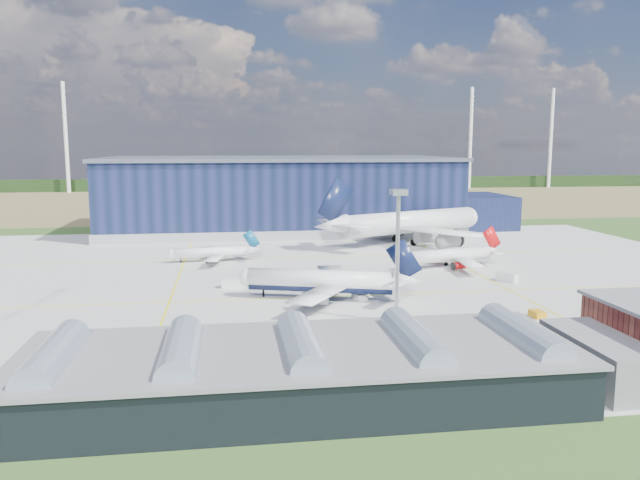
# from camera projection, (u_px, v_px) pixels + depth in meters

# --- Properties ---
(ground) EXTENTS (600.00, 600.00, 0.00)m
(ground) POSITION_uv_depth(u_px,v_px,m) (315.00, 286.00, 135.21)
(ground) COLOR #2C481B
(ground) RESTS_ON ground
(apron) EXTENTS (220.00, 160.00, 0.08)m
(apron) POSITION_uv_depth(u_px,v_px,m) (309.00, 276.00, 144.99)
(apron) COLOR #A9A9A4
(apron) RESTS_ON ground
(farmland) EXTENTS (600.00, 220.00, 0.01)m
(farmland) POSITION_uv_depth(u_px,v_px,m) (261.00, 200.00, 350.40)
(farmland) COLOR olive
(farmland) RESTS_ON ground
(treeline) EXTENTS (600.00, 8.00, 8.00)m
(treeline) POSITION_uv_depth(u_px,v_px,m) (255.00, 184.00, 428.05)
(treeline) COLOR black
(treeline) RESTS_ON ground
(hangar) EXTENTS (145.00, 62.00, 26.10)m
(hangar) POSITION_uv_depth(u_px,v_px,m) (287.00, 197.00, 226.59)
(hangar) COLOR #0F1932
(hangar) RESTS_ON ground
(glass_concourse) EXTENTS (78.00, 23.00, 8.60)m
(glass_concourse) POSITION_uv_depth(u_px,v_px,m) (330.00, 368.00, 75.04)
(glass_concourse) COLOR black
(glass_concourse) RESTS_ON ground
(light_mast_center) EXTENTS (2.60, 2.60, 23.00)m
(light_mast_center) POSITION_uv_depth(u_px,v_px,m) (398.00, 234.00, 104.97)
(light_mast_center) COLOR silver
(light_mast_center) RESTS_ON ground
(airliner_navy) EXTENTS (46.34, 45.82, 12.09)m
(airliner_navy) POSITION_uv_depth(u_px,v_px,m) (320.00, 270.00, 122.48)
(airliner_navy) COLOR white
(airliner_navy) RESTS_ON ground
(airliner_red) EXTENTS (34.66, 34.17, 9.58)m
(airliner_red) POSITION_uv_depth(u_px,v_px,m) (448.00, 249.00, 154.86)
(airliner_red) COLOR white
(airliner_red) RESTS_ON ground
(airliner_widebody) EXTENTS (81.98, 81.26, 20.47)m
(airliner_widebody) POSITION_uv_depth(u_px,v_px,m) (410.00, 211.00, 192.82)
(airliner_widebody) COLOR white
(airliner_widebody) RESTS_ON ground
(airliner_regional) EXTENTS (26.06, 25.57, 7.97)m
(airliner_regional) POSITION_uv_depth(u_px,v_px,m) (210.00, 247.00, 162.51)
(airliner_regional) COLOR white
(airliner_regional) RESTS_ON ground
(gse_tug_a) EXTENTS (2.15, 3.46, 1.42)m
(gse_tug_a) POSITION_uv_depth(u_px,v_px,m) (285.00, 273.00, 145.01)
(gse_tug_a) COLOR orange
(gse_tug_a) RESTS_ON ground
(gse_tug_b) EXTENTS (2.17, 3.05, 1.26)m
(gse_tug_b) POSITION_uv_depth(u_px,v_px,m) (537.00, 314.00, 110.32)
(gse_tug_b) COLOR orange
(gse_tug_b) RESTS_ON ground
(gse_van_a) EXTENTS (5.08, 2.69, 2.12)m
(gse_van_a) POSITION_uv_depth(u_px,v_px,m) (233.00, 283.00, 133.25)
(gse_van_a) COLOR silver
(gse_van_a) RESTS_ON ground
(gse_cart_a) EXTENTS (2.86, 3.47, 1.29)m
(gse_cart_a) POSITION_uv_depth(u_px,v_px,m) (359.00, 297.00, 122.90)
(gse_cart_a) COLOR silver
(gse_cart_a) RESTS_ON ground
(gse_van_b) EXTENTS (4.33, 5.03, 2.12)m
(gse_van_b) POSITION_uv_depth(u_px,v_px,m) (507.00, 277.00, 139.19)
(gse_van_b) COLOR silver
(gse_van_b) RESTS_ON ground
(gse_tug_c) EXTENTS (2.73, 3.39, 1.29)m
(gse_tug_c) POSITION_uv_depth(u_px,v_px,m) (445.00, 239.00, 199.03)
(gse_tug_c) COLOR orange
(gse_tug_c) RESTS_ON ground
(gse_van_c) EXTENTS (4.91, 3.19, 2.17)m
(gse_van_c) POSITION_uv_depth(u_px,v_px,m) (538.00, 335.00, 96.75)
(gse_van_c) COLOR silver
(gse_van_c) RESTS_ON ground
(airstair) EXTENTS (2.41, 5.13, 3.19)m
(airstair) POSITION_uv_depth(u_px,v_px,m) (492.00, 328.00, 98.72)
(airstair) COLOR silver
(airstair) RESTS_ON ground
(car_a) EXTENTS (3.23, 1.44, 1.08)m
(car_a) POSITION_uv_depth(u_px,v_px,m) (360.00, 357.00, 88.15)
(car_a) COLOR #99999E
(car_a) RESTS_ON ground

